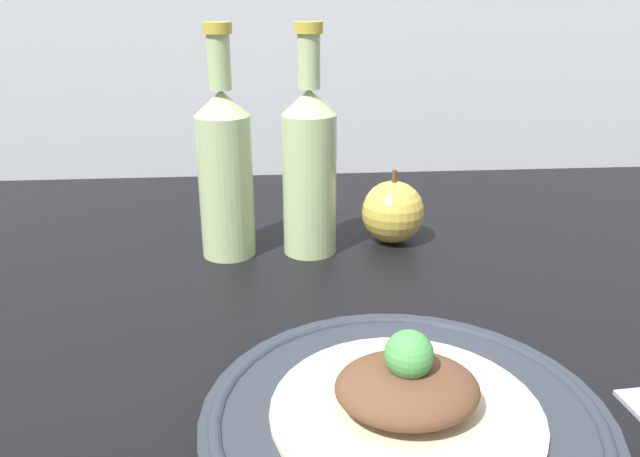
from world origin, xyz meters
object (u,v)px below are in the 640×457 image
at_px(plated_food, 407,392).
at_px(plate, 405,419).
at_px(apple, 393,212).
at_px(cider_bottle_left, 225,169).
at_px(cider_bottle_right, 309,167).

bearing_deg(plated_food, plate, 0.00).
bearing_deg(apple, cider_bottle_left, -173.44).
height_order(plate, plated_food, plated_food).
distance_m(plated_food, apple, 0.37).
bearing_deg(plate, cider_bottle_right, 97.65).
distance_m(plate, cider_bottle_left, 0.38).
relative_size(plated_food, cider_bottle_right, 0.73).
distance_m(plate, plated_food, 0.02).
distance_m(plate, apple, 0.37).
xyz_separation_m(plated_food, cider_bottle_left, (-0.14, 0.34, 0.07)).
bearing_deg(apple, cider_bottle_right, -167.53).
height_order(plate, cider_bottle_left, cider_bottle_left).
height_order(plate, apple, apple).
xyz_separation_m(cider_bottle_right, apple, (0.11, 0.02, -0.07)).
relative_size(plate, plated_food, 1.51).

